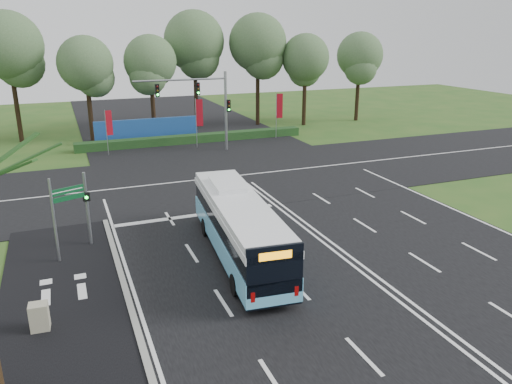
% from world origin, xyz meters
% --- Properties ---
extents(ground, '(120.00, 120.00, 0.00)m').
position_xyz_m(ground, '(0.00, 0.00, 0.00)').
color(ground, '#28521B').
rests_on(ground, ground).
extents(road_main, '(20.00, 120.00, 0.04)m').
position_xyz_m(road_main, '(0.00, 0.00, 0.02)').
color(road_main, black).
rests_on(road_main, ground).
extents(road_cross, '(120.00, 14.00, 0.05)m').
position_xyz_m(road_cross, '(0.00, 12.00, 0.03)').
color(road_cross, black).
rests_on(road_cross, ground).
extents(bike_path, '(5.00, 18.00, 0.06)m').
position_xyz_m(bike_path, '(-12.50, -3.00, 0.03)').
color(bike_path, black).
rests_on(bike_path, ground).
extents(kerb_strip, '(0.25, 18.00, 0.12)m').
position_xyz_m(kerb_strip, '(-10.10, -3.00, 0.06)').
color(kerb_strip, gray).
rests_on(kerb_strip, ground).
extents(city_bus, '(3.27, 11.07, 3.13)m').
position_xyz_m(city_bus, '(-4.57, -1.23, 1.58)').
color(city_bus, '#64BFE9').
rests_on(city_bus, ground).
extents(pedestrian_signal, '(0.35, 0.43, 3.82)m').
position_xyz_m(pedestrian_signal, '(-11.07, 2.92, 2.09)').
color(pedestrian_signal, gray).
rests_on(pedestrian_signal, ground).
extents(street_sign, '(1.50, 0.65, 4.09)m').
position_xyz_m(street_sign, '(-12.29, 1.54, 2.57)').
color(street_sign, gray).
rests_on(street_sign, ground).
extents(utility_cabinet, '(0.68, 0.58, 1.08)m').
position_xyz_m(utility_cabinet, '(-13.34, -4.34, 0.54)').
color(utility_cabinet, '#A6A085').
rests_on(utility_cabinet, ground).
extents(banner_flag_left, '(0.58, 0.15, 3.99)m').
position_xyz_m(banner_flag_left, '(-8.03, 22.26, 2.62)').
color(banner_flag_left, gray).
rests_on(banner_flag_left, ground).
extents(banner_flag_mid, '(0.67, 0.14, 4.55)m').
position_xyz_m(banner_flag_mid, '(-0.05, 22.26, 2.97)').
color(banner_flag_mid, gray).
rests_on(banner_flag_mid, ground).
extents(banner_flag_right, '(0.66, 0.19, 4.54)m').
position_xyz_m(banner_flag_right, '(8.54, 23.59, 2.96)').
color(banner_flag_right, gray).
rests_on(banner_flag_right, ground).
extents(traffic_light_gantry, '(8.41, 0.28, 7.00)m').
position_xyz_m(traffic_light_gantry, '(0.21, 20.50, 4.66)').
color(traffic_light_gantry, gray).
rests_on(traffic_light_gantry, ground).
extents(hedge, '(22.00, 1.20, 0.80)m').
position_xyz_m(hedge, '(0.00, 24.50, 0.40)').
color(hedge, '#133417').
rests_on(hedge, ground).
extents(blue_hoarding, '(10.00, 0.30, 2.20)m').
position_xyz_m(blue_hoarding, '(-4.00, 27.00, 1.10)').
color(blue_hoarding, '#1A468F').
rests_on(blue_hoarding, ground).
extents(eucalyptus_row, '(47.17, 9.46, 12.53)m').
position_xyz_m(eucalyptus_row, '(0.01, 30.87, 8.31)').
color(eucalyptus_row, black).
rests_on(eucalyptus_row, ground).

